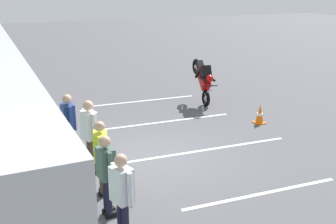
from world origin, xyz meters
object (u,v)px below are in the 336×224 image
(spectator_far_left, at_px, (122,192))
(spectator_far_right, at_px, (69,122))
(spectator_centre, at_px, (101,152))
(spectator_right, at_px, (90,131))
(traffic_cone, at_px, (260,114))
(spectator_left, at_px, (106,170))
(stunt_motorcycle, at_px, (203,78))

(spectator_far_left, height_order, spectator_far_right, spectator_far_right)
(spectator_centre, relative_size, spectator_right, 0.92)
(spectator_far_left, distance_m, spectator_centre, 1.85)
(spectator_far_left, relative_size, traffic_cone, 2.68)
(spectator_right, bearing_deg, spectator_centre, 179.47)
(spectator_right, bearing_deg, spectator_left, 176.44)
(spectator_far_left, bearing_deg, stunt_motorcycle, -36.35)
(spectator_right, xyz_separation_m, traffic_cone, (1.51, -5.81, -0.78))
(spectator_left, bearing_deg, stunt_motorcycle, -40.58)
(spectator_centre, bearing_deg, spectator_right, -0.53)
(spectator_right, bearing_deg, traffic_cone, -75.46)
(spectator_left, xyz_separation_m, stunt_motorcycle, (6.12, -5.24, 0.02))
(stunt_motorcycle, bearing_deg, spectator_far_left, 143.65)
(spectator_far_left, relative_size, spectator_far_right, 0.97)
(spectator_far_left, bearing_deg, traffic_cone, -53.06)
(spectator_far_left, height_order, spectator_centre, spectator_far_left)
(traffic_cone, bearing_deg, stunt_motorcycle, 14.47)
(traffic_cone, bearing_deg, spectator_centre, 114.10)
(stunt_motorcycle, bearing_deg, spectator_far_right, 120.62)
(spectator_centre, distance_m, spectator_far_right, 2.06)
(spectator_centre, bearing_deg, stunt_motorcycle, -44.31)
(spectator_left, xyz_separation_m, spectator_right, (1.96, -0.12, 0.10))
(spectator_centre, bearing_deg, traffic_cone, -65.90)
(spectator_right, bearing_deg, spectator_far_right, 18.97)
(stunt_motorcycle, bearing_deg, traffic_cone, -165.53)
(spectator_centre, relative_size, spectator_far_right, 0.95)
(spectator_far_left, xyz_separation_m, traffic_cone, (4.45, -5.91, -0.70))
(spectator_far_right, height_order, stunt_motorcycle, spectator_far_right)
(spectator_far_left, distance_m, traffic_cone, 7.43)
(spectator_right, relative_size, spectator_far_right, 1.03)
(spectator_far_left, relative_size, stunt_motorcycle, 0.84)
(spectator_left, relative_size, stunt_motorcycle, 0.82)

